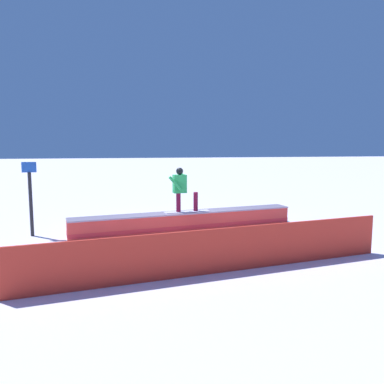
% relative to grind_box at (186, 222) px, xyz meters
% --- Properties ---
extents(ground_plane, '(120.00, 120.00, 0.00)m').
position_rel_grind_box_xyz_m(ground_plane, '(0.00, 0.00, -0.26)').
color(ground_plane, white).
extents(grind_box, '(7.14, 1.95, 0.57)m').
position_rel_grind_box_xyz_m(grind_box, '(0.00, 0.00, 0.00)').
color(grind_box, '#DF3B32').
rests_on(grind_box, ground_plane).
extents(snowboarder, '(1.46, 0.53, 1.39)m').
position_rel_grind_box_xyz_m(snowboarder, '(0.13, 0.01, 1.06)').
color(snowboarder, silver).
rests_on(snowboarder, grind_box).
extents(safety_fence, '(8.19, 1.60, 0.95)m').
position_rel_grind_box_xyz_m(safety_fence, '(0.00, 4.15, 0.22)').
color(safety_fence, red).
rests_on(safety_fence, ground_plane).
extents(trail_marker, '(0.40, 0.10, 2.17)m').
position_rel_grind_box_xyz_m(trail_marker, '(4.57, 0.04, 0.90)').
color(trail_marker, '#262628').
rests_on(trail_marker, ground_plane).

